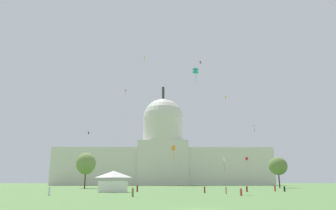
% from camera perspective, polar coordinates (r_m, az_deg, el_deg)
% --- Properties ---
extents(ground_plane, '(800.00, 800.00, 0.00)m').
position_cam_1_polar(ground_plane, '(31.67, 5.82, -18.72)').
color(ground_plane, '#567F42').
extents(capitol_building, '(141.65, 27.64, 67.58)m').
position_cam_1_polar(capitol_building, '(210.78, -0.93, -9.31)').
color(capitol_building, beige).
rests_on(capitol_building, ground_plane).
extents(event_tent, '(7.09, 5.36, 5.27)m').
position_cam_1_polar(event_tent, '(81.59, -10.02, -13.72)').
color(event_tent, white).
rests_on(event_tent, ground_plane).
extents(tree_east_near, '(9.30, 8.77, 12.44)m').
position_cam_1_polar(tree_east_near, '(138.21, 19.60, -10.55)').
color(tree_east_near, '#42301E').
rests_on(tree_east_near, ground_plane).
extents(tree_west_far, '(7.66, 8.35, 13.54)m').
position_cam_1_polar(tree_west_far, '(126.35, -14.86, -10.39)').
color(tree_west_far, brown).
rests_on(tree_west_far, ground_plane).
extents(person_red_front_center, '(0.61, 0.61, 1.64)m').
position_cam_1_polar(person_red_front_center, '(92.34, 19.11, -14.34)').
color(person_red_front_center, red).
rests_on(person_red_front_center, ground_plane).
extents(person_red_mid_center, '(0.43, 0.43, 1.56)m').
position_cam_1_polar(person_red_mid_center, '(62.98, 13.31, -15.33)').
color(person_red_mid_center, red).
rests_on(person_red_mid_center, ground_plane).
extents(person_maroon_front_right, '(0.39, 0.39, 1.70)m').
position_cam_1_polar(person_maroon_front_right, '(75.67, 6.77, -15.21)').
color(person_maroon_front_right, maroon).
rests_on(person_maroon_front_right, ground_plane).
extents(person_olive_near_tree_east, '(0.47, 0.47, 1.62)m').
position_cam_1_polar(person_olive_near_tree_east, '(57.40, -6.51, -15.73)').
color(person_olive_near_tree_east, olive).
rests_on(person_olive_near_tree_east, ground_plane).
extents(person_white_front_left, '(0.58, 0.58, 1.66)m').
position_cam_1_polar(person_white_front_left, '(66.32, -21.04, -14.66)').
color(person_white_front_left, silver).
rests_on(person_white_front_left, ground_plane).
extents(person_black_back_left, '(0.54, 0.54, 1.51)m').
position_cam_1_polar(person_black_back_left, '(90.96, 20.66, -14.28)').
color(person_black_back_left, black).
rests_on(person_black_back_left, ground_plane).
extents(person_maroon_lawn_far_left, '(0.46, 0.46, 1.76)m').
position_cam_1_polar(person_maroon_lawn_far_left, '(84.64, -5.68, -15.08)').
color(person_maroon_lawn_far_left, maroon).
rests_on(person_maroon_lawn_far_left, ground_plane).
extents(person_tan_back_center, '(0.47, 0.47, 1.55)m').
position_cam_1_polar(person_tan_back_center, '(71.99, 10.65, -15.21)').
color(person_tan_back_center, tan).
rests_on(person_tan_back_center, ground_plane).
extents(person_maroon_edge_west, '(0.45, 0.45, 1.62)m').
position_cam_1_polar(person_maroon_edge_west, '(85.67, 14.33, -14.76)').
color(person_maroon_edge_west, maroon).
rests_on(person_maroon_edge_west, ground_plane).
extents(kite_turquoise_mid, '(1.50, 1.51, 3.63)m').
position_cam_1_polar(kite_turquoise_mid, '(81.35, 5.10, 6.27)').
color(kite_turquoise_mid, teal).
extents(kite_pink_high, '(1.03, 1.10, 4.09)m').
position_cam_1_polar(kite_pink_high, '(182.83, -7.80, 2.68)').
color(kite_pink_high, pink).
extents(kite_black_mid, '(0.38, 0.93, 1.13)m').
position_cam_1_polar(kite_black_mid, '(142.28, -14.42, -4.99)').
color(kite_black_mid, black).
extents(kite_lime_high, '(0.38, 1.24, 2.46)m').
position_cam_1_polar(kite_lime_high, '(114.08, -4.34, 8.52)').
color(kite_lime_high, '#8CD133').
extents(kite_white_low, '(0.93, 0.51, 4.26)m').
position_cam_1_polar(kite_white_low, '(96.89, 10.29, -10.03)').
color(kite_white_low, white).
extents(kite_violet_high, '(0.79, 0.28, 1.20)m').
position_cam_1_polar(kite_violet_high, '(131.47, 6.00, 7.84)').
color(kite_violet_high, purple).
extents(kite_cyan_mid, '(1.28, 1.13, 2.24)m').
position_cam_1_polar(kite_cyan_mid, '(125.60, 15.43, -3.95)').
color(kite_cyan_mid, '#33BCDB').
extents(kite_orange_low, '(0.73, 0.83, 2.78)m').
position_cam_1_polar(kite_orange_low, '(61.65, 1.00, -8.11)').
color(kite_orange_low, orange).
extents(kite_red_low, '(1.08, 1.17, 3.74)m').
position_cam_1_polar(kite_red_low, '(151.70, 14.28, -9.56)').
color(kite_red_low, red).
extents(kite_yellow_high, '(0.82, 0.86, 3.98)m').
position_cam_1_polar(kite_yellow_high, '(183.22, 10.56, 1.48)').
color(kite_yellow_high, yellow).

